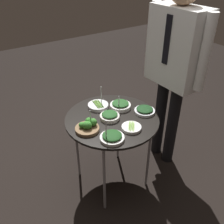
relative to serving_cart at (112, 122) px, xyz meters
name	(u,v)px	position (x,y,z in m)	size (l,w,h in m)	color
ground_plane	(112,179)	(0.00, 0.00, -0.61)	(8.00, 8.00, 0.00)	black
serving_cart	(112,122)	(0.00, 0.00, 0.00)	(0.69, 0.69, 0.65)	black
bowl_asparagus_mid_left	(131,128)	(0.19, 0.03, 0.05)	(0.14, 0.14, 0.03)	white
bowl_asparagus_center	(98,105)	(-0.18, -0.01, 0.06)	(0.16, 0.16, 0.16)	silver
bowl_broccoli_front_left	(88,126)	(0.03, -0.22, 0.07)	(0.17, 0.17, 0.13)	brown
bowl_spinach_front_center	(112,137)	(0.21, -0.14, 0.06)	(0.16, 0.16, 0.17)	white
bowl_spinach_far_rim	(110,116)	(0.00, -0.02, 0.07)	(0.14, 0.14, 0.05)	silver
bowl_spinach_back_right	(145,110)	(0.08, 0.25, 0.06)	(0.16, 0.16, 0.04)	silver
bowl_spinach_mid_right	(120,105)	(-0.08, 0.13, 0.07)	(0.16, 0.16, 0.13)	white
waiter_figure	(175,57)	(0.01, 0.58, 0.39)	(0.58, 0.22, 1.58)	black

